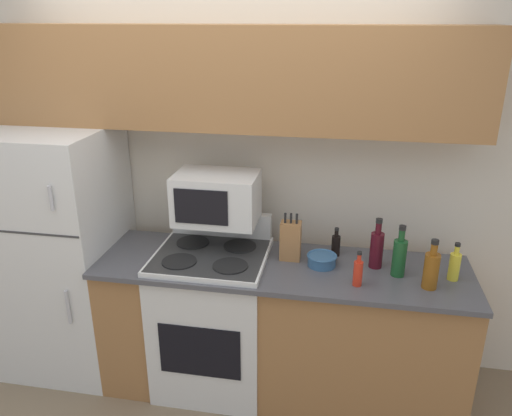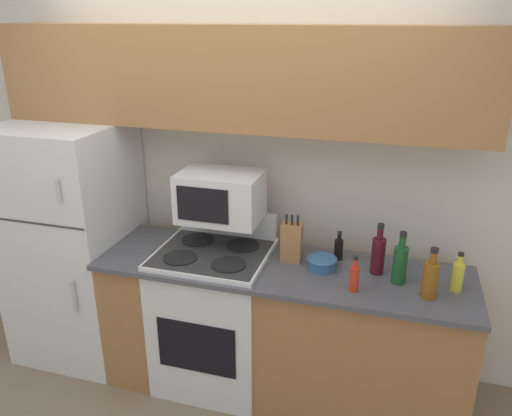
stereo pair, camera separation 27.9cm
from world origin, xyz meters
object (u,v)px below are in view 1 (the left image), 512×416
Objects in this scene: refrigerator at (61,252)px; bottle_whiskey at (431,269)px; bottle_hot_sauce at (358,272)px; knife_block at (291,241)px; microwave at (217,198)px; bottle_soy_sauce at (336,245)px; bottle_cooking_spray at (455,265)px; bowl at (322,260)px; bottle_wine_red at (377,248)px; bottle_wine_green at (399,256)px; stove at (213,317)px.

bottle_whiskey is at bearing -4.83° from refrigerator.
knife_block is at bearing 147.79° from bottle_hot_sauce.
refrigerator is at bearing -177.09° from microwave.
microwave is 0.77m from bottle_soy_sauce.
bottle_soy_sauce is at bearing 4.18° from microwave.
bottle_cooking_spray is at bearing -1.81° from refrigerator.
bowl is 0.32m from bottle_wine_red.
bottle_wine_red is (-0.27, 0.19, 0.01)m from bottle_whiskey.
microwave is at bearing 168.67° from bottle_whiskey.
bottle_wine_green is (0.43, -0.04, 0.08)m from bowl.
bottle_cooking_spray reaches higher than bottle_soy_sauce.
bottle_soy_sauce is (0.72, 0.05, -0.27)m from microwave.
bottle_cooking_spray is (0.14, 0.12, -0.02)m from bottle_whiskey.
bottle_soy_sauce is (0.73, 0.18, 0.49)m from stove.
refrigerator reaches higher than stove.
bottle_soy_sauce is 0.40m from bottle_wine_green.
stove is 1.10m from bottle_wine_red.
bottle_wine_red is at bearing 145.19° from bottle_whiskey.
bottle_cooking_spray reaches higher than stove.
stove reaches higher than bowl.
bottle_whiskey is 0.59m from bottle_soy_sauce.
bowl is at bearing 177.17° from bottle_cooking_spray.
stove is 1.01m from bottle_hot_sauce.
refrigerator is 1.70m from bowl.
refrigerator is 1.51m from knife_block.
bowl is at bearing 165.37° from bottle_whiskey.
knife_block is at bearing 174.47° from bottle_cooking_spray.
microwave reaches higher than bowl.
bottle_wine_red is at bearing 66.03° from bottle_hot_sauce.
bottle_hot_sauce is 0.27m from bottle_wine_green.
knife_block is (0.47, 0.08, 0.53)m from stove.
knife_block is 0.98× the size of bottle_wine_green.
stove is at bearing 174.34° from bottle_whiskey.
bottle_soy_sauce is (1.77, 0.11, 0.15)m from refrigerator.
refrigerator reaches higher than bottle_cooking_spray.
bottle_wine_red is 1.00× the size of bottle_wine_green.
bottle_soy_sauce is 0.90× the size of bottle_hot_sauce.
stove is 6.01× the size of bottle_soy_sauce.
refrigerator is 1.13m from microwave.
bottle_soy_sauce is at bearing 63.16° from bowl.
bottle_wine_red is (0.96, 0.07, 0.53)m from stove.
bottle_whiskey is 1.40× the size of bottle_hot_sauce.
bowl is at bearing 136.06° from bottle_hot_sauce.
bottle_hot_sauce is (-0.10, -0.23, -0.04)m from bottle_wine_red.
stove is 0.71m from knife_block.
stove is 0.90m from bottle_soy_sauce.
bottle_wine_red is at bearing 4.03° from stove.
refrigerator is 5.52× the size of knife_block.
bottle_soy_sauce is 0.67m from bottle_cooking_spray.
bottle_whiskey reaches higher than bottle_cooking_spray.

